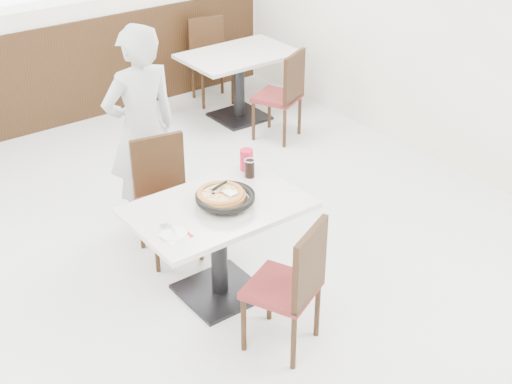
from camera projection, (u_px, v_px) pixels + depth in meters
floor at (213, 294)px, 5.23m from camera, size 7.00×7.00×0.00m
wall_back at (9, 2)px, 6.96m from camera, size 6.00×0.04×2.80m
wall_right at (499, 34)px, 6.09m from camera, size 0.04×7.00×2.80m
wainscot_back at (24, 85)px, 7.37m from camera, size 5.90×0.03×1.10m
main_table at (219, 251)px, 5.06m from camera, size 1.25×0.88×0.75m
chair_near at (282, 285)px, 4.55m from camera, size 0.56×0.56×0.95m
chair_far at (169, 202)px, 5.45m from camera, size 0.49×0.49×0.95m
trivet at (221, 204)px, 4.86m from camera, size 0.13×0.13×0.04m
pizza_pan at (225, 200)px, 4.85m from camera, size 0.34×0.34×0.01m
pizza at (220, 196)px, 4.87m from camera, size 0.37×0.37×0.02m
pizza_server at (230, 192)px, 4.84m from camera, size 0.08×0.09×0.00m
napkin at (175, 236)px, 4.54m from camera, size 0.17×0.17×0.00m
side_plate at (174, 234)px, 4.55m from camera, size 0.19×0.19×0.01m
fork at (173, 231)px, 4.56m from camera, size 0.06×0.16×0.00m
cola_glass at (250, 169)px, 5.20m from camera, size 0.08×0.08×0.13m
red_cup at (247, 160)px, 5.29m from camera, size 0.11×0.11×0.16m
diner_person at (142, 130)px, 5.66m from camera, size 0.64×0.43×1.73m
bg_table_right at (239, 86)px, 7.82m from camera, size 1.28×0.93×0.75m
bg_chair_right_near at (277, 95)px, 7.33m from camera, size 0.56×0.56×0.95m
bg_chair_right_far at (212, 62)px, 8.19m from camera, size 0.51×0.51×0.95m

